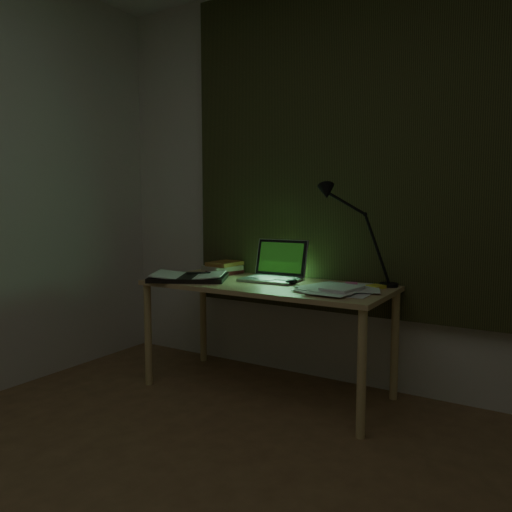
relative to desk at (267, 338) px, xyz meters
The scene contains 11 objects.
wall_back 1.08m from the desk, 44.76° to the left, with size 3.50×0.00×2.50m, color silver.
curtain 1.24m from the desk, 41.69° to the left, with size 2.20×0.06×2.00m, color #2C2F17.
desk is the anchor object (origin of this frame).
laptop 0.46m from the desk, 104.61° to the left, with size 0.34×0.38×0.24m, color #A2A3A7, non-canonical shape.
open_textbook 0.60m from the desk, 164.27° to the right, with size 0.45×0.32×0.04m, color silver, non-canonical shape.
book_stack 0.60m from the desk, 156.90° to the left, with size 0.18×0.21×0.09m, color silver, non-canonical shape.
loose_papers 0.54m from the desk, ahead, with size 0.35×0.38×0.02m, color white, non-canonical shape.
mouse 0.37m from the desk, 13.63° to the left, with size 0.05×0.08×0.03m, color black.
sticky_yellow 0.70m from the desk, 15.47° to the left, with size 0.08×0.08×0.02m, color gold.
sticky_pink 0.59m from the desk, 22.57° to the left, with size 0.07×0.07×0.01m, color pink.
desk_lamp 0.91m from the desk, 21.25° to the left, with size 0.36×0.28×0.54m, color black, non-canonical shape.
Camera 1 is at (1.04, -0.87, 1.11)m, focal length 35.00 mm.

